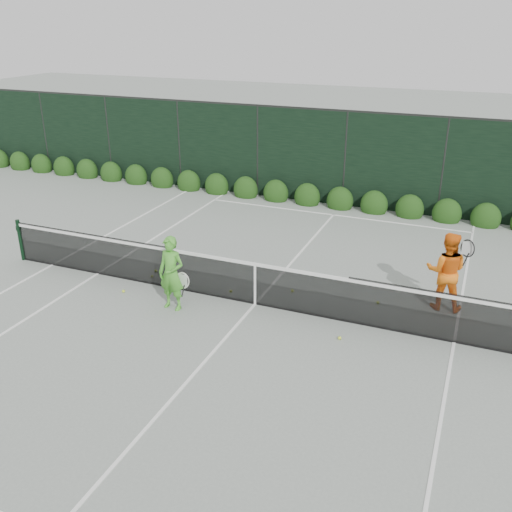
% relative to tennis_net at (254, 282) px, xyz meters
% --- Properties ---
extents(ground, '(80.00, 80.00, 0.00)m').
position_rel_tennis_net_xyz_m(ground, '(0.02, 0.00, -0.53)').
color(ground, gray).
rests_on(ground, ground).
extents(tennis_net, '(12.90, 0.10, 1.07)m').
position_rel_tennis_net_xyz_m(tennis_net, '(0.00, 0.00, 0.00)').
color(tennis_net, black).
rests_on(tennis_net, ground).
extents(player_woman, '(0.66, 0.43, 1.61)m').
position_rel_tennis_net_xyz_m(player_woman, '(-1.53, -0.81, 0.27)').
color(player_woman, green).
rests_on(player_woman, ground).
extents(player_man, '(0.92, 0.69, 1.71)m').
position_rel_tennis_net_xyz_m(player_man, '(3.76, 1.38, 0.32)').
color(player_man, orange).
rests_on(player_man, ground).
extents(court_lines, '(11.03, 23.83, 0.01)m').
position_rel_tennis_net_xyz_m(court_lines, '(0.02, 0.00, -0.53)').
color(court_lines, white).
rests_on(court_lines, ground).
extents(windscreen_fence, '(32.00, 21.07, 3.06)m').
position_rel_tennis_net_xyz_m(windscreen_fence, '(0.02, -2.71, 0.98)').
color(windscreen_fence, black).
rests_on(windscreen_fence, ground).
extents(hedge_row, '(31.66, 0.65, 0.94)m').
position_rel_tennis_net_xyz_m(hedge_row, '(0.02, 7.15, -0.30)').
color(hedge_row, '#13360E').
rests_on(hedge_row, ground).
extents(tennis_balls, '(5.48, 1.80, 0.07)m').
position_rel_tennis_net_xyz_m(tennis_balls, '(-0.58, 0.26, -0.50)').
color(tennis_balls, '#D2E933').
rests_on(tennis_balls, ground).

